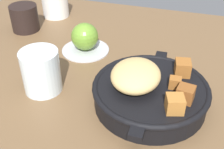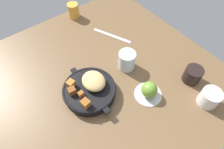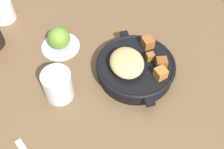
{
  "view_description": "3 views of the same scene",
  "coord_description": "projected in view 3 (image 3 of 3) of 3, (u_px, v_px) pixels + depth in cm",
  "views": [
    {
      "loc": [
        -39.89,
        -16.6,
        38.08
      ],
      "look_at": [
        3.84,
        -3.18,
        5.71
      ],
      "focal_mm": 46.36,
      "sensor_mm": 36.0,
      "label": 1
    },
    {
      "loc": [
        43.38,
        -29.07,
        72.71
      ],
      "look_at": [
        5.97,
        -0.1,
        7.25
      ],
      "focal_mm": 30.73,
      "sensor_mm": 36.0,
      "label": 2
    },
    {
      "loc": [
        -41.94,
        7.66,
        67.15
      ],
      "look_at": [
        1.7,
        -3.26,
        5.23
      ],
      "focal_mm": 45.32,
      "sensor_mm": 36.0,
      "label": 3
    }
  ],
  "objects": [
    {
      "name": "cast_iron_skillet",
      "position": [
        135.0,
        67.0,
        0.81
      ],
      "size": [
        26.97,
        22.67,
        8.91
      ],
      "color": "black",
      "rests_on": "ground_plane"
    },
    {
      "name": "water_glass_tall",
      "position": [
        58.0,
        85.0,
        0.75
      ],
      "size": [
        7.89,
        7.89,
        9.1
      ],
      "primitive_type": "cylinder",
      "color": "silver",
      "rests_on": "ground_plane"
    },
    {
      "name": "red_apple",
      "position": [
        59.0,
        38.0,
        0.86
      ],
      "size": [
        6.86,
        6.86,
        6.86
      ],
      "primitive_type": "sphere",
      "color": "olive",
      "rests_on": "saucer_plate"
    },
    {
      "name": "ground_plane",
      "position": [
        102.0,
        95.0,
        0.8
      ],
      "size": [
        105.87,
        101.8,
        2.4
      ],
      "primitive_type": "cube",
      "color": "brown"
    },
    {
      "name": "saucer_plate",
      "position": [
        61.0,
        46.0,
        0.89
      ],
      "size": [
        12.13,
        12.13,
        0.6
      ],
      "primitive_type": "cylinder",
      "color": "#B7BABF",
      "rests_on": "ground_plane"
    },
    {
      "name": "ceramic_mug_white",
      "position": [
        1.0,
        10.0,
        0.94
      ],
      "size": [
        8.06,
        8.06,
        7.49
      ],
      "primitive_type": "cylinder",
      "color": "silver",
      "rests_on": "ground_plane"
    }
  ]
}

